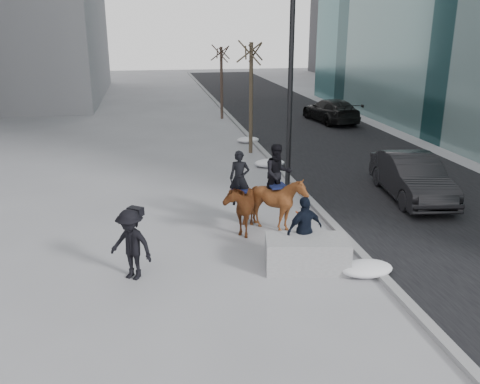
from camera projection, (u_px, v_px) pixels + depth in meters
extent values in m
plane|color=gray|center=(248.00, 261.00, 13.21)|extent=(120.00, 120.00, 0.00)
cube|color=black|center=(353.00, 156.00, 23.74)|extent=(8.00, 90.00, 0.01)
cube|color=gray|center=(270.00, 159.00, 23.04)|extent=(0.25, 90.00, 0.12)
cube|color=#959597|center=(307.00, 254.00, 12.66)|extent=(2.20, 1.37, 0.82)
imported|color=black|center=(412.00, 177.00, 17.79)|extent=(2.22, 4.87, 1.55)
imported|color=black|center=(331.00, 110.00, 31.87)|extent=(2.61, 5.24, 1.46)
imported|color=#4E2E0F|center=(240.00, 205.00, 14.97)|extent=(1.31, 2.00, 1.56)
imported|color=black|center=(240.00, 178.00, 14.86)|extent=(0.68, 0.54, 1.63)
cube|color=#0F1438|center=(240.00, 189.00, 14.97)|extent=(0.61, 0.67, 0.06)
imported|color=#512610|center=(278.00, 203.00, 14.98)|extent=(1.47, 1.63, 1.69)
imported|color=black|center=(278.00, 174.00, 14.85)|extent=(0.90, 0.73, 1.76)
cube|color=#0F1539|center=(277.00, 186.00, 14.97)|extent=(0.52, 0.59, 0.06)
imported|color=black|center=(305.00, 230.00, 12.94)|extent=(1.11, 0.71, 1.75)
cylinder|color=#C9400B|center=(297.00, 212.00, 13.36)|extent=(0.04, 0.18, 0.07)
imported|color=black|center=(131.00, 245.00, 12.05)|extent=(1.30, 1.18, 1.75)
cube|color=black|center=(136.00, 211.00, 12.08)|extent=(0.42, 0.39, 0.20)
cylinder|color=black|center=(291.00, 66.00, 17.52)|extent=(0.18, 0.18, 9.00)
ellipsoid|color=silver|center=(248.00, 140.00, 26.45)|extent=(1.16, 0.74, 0.30)
ellipsoid|color=silver|center=(366.00, 269.00, 12.43)|extent=(1.31, 0.83, 0.33)
ellipsoid|color=silver|center=(270.00, 163.00, 21.92)|extent=(1.32, 0.84, 0.33)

